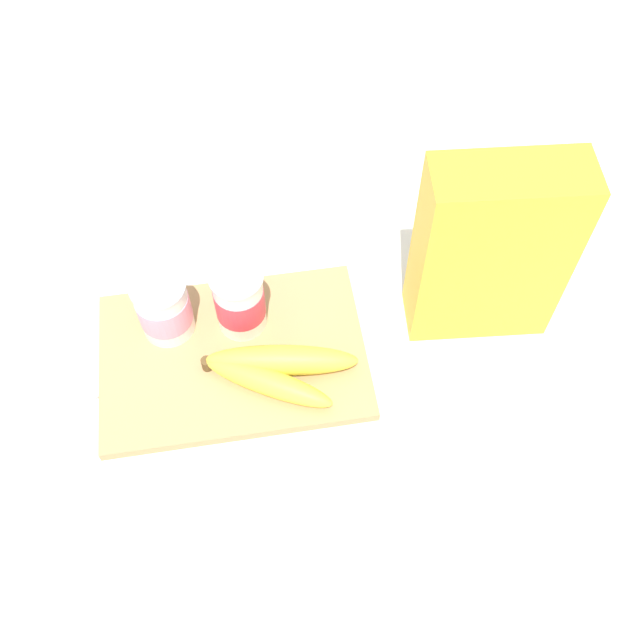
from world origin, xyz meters
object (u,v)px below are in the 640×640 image
Objects in this scene: cereal_box at (491,252)px; yogurt_cup_back at (240,300)px; spoon at (75,400)px; banana_bunch at (276,369)px; cutting_board at (233,356)px; yogurt_cup_front at (164,307)px.

cereal_box reaches higher than yogurt_cup_back.
spoon is at bearing -169.33° from cereal_box.
spoon is (-0.25, 0.01, -0.03)m from banana_bunch.
banana_bunch is 1.53× the size of spoon.
yogurt_cup_back reaches higher than cutting_board.
cutting_board is 1.71× the size of banana_bunch.
banana_bunch is (0.05, -0.04, 0.03)m from cutting_board.
yogurt_cup_front is at bearing 175.73° from yogurt_cup_back.
cereal_box is at bearing -4.87° from yogurt_cup_back.
cereal_box is at bearing 5.58° from spoon.
cereal_box reaches higher than cutting_board.
yogurt_cup_back is at bearing -179.77° from cereal_box.
banana_bunch is at bearing -162.14° from cereal_box.
yogurt_cup_front is at bearing 145.63° from cutting_board.
banana_bunch is (-0.27, -0.06, -0.10)m from cereal_box.
cutting_board is at bearing -171.39° from cereal_box.
cutting_board is 2.62× the size of spoon.
cereal_box is 0.41m from yogurt_cup_front.
cutting_board is 0.07m from yogurt_cup_back.
spoon is (-0.20, -0.03, -0.00)m from cutting_board.
cereal_box reaches higher than banana_bunch.
banana_bunch is at bearing -38.65° from cutting_board.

